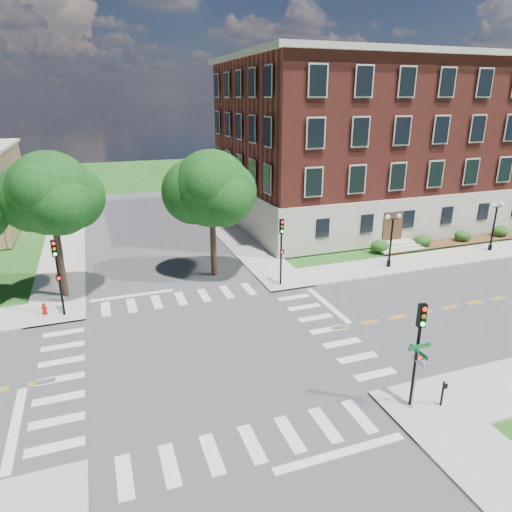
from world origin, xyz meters
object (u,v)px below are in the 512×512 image
object	(u,v)px
twin_lamp_east	(494,224)
street_sign_pole	(417,364)
twin_lamp_west	(391,237)
fire_hydrant	(44,309)
traffic_signal_ne	(281,244)
push_button_post	(443,392)
traffic_signal_nw	(57,268)
traffic_signal_se	(418,342)

from	to	relation	value
twin_lamp_east	street_sign_pole	world-z (taller)	twin_lamp_east
twin_lamp_west	fire_hydrant	distance (m)	24.99
traffic_signal_ne	twin_lamp_west	size ratio (longest dim) A/B	1.13
push_button_post	street_sign_pole	bearing A→B (deg)	166.72
traffic_signal_nw	traffic_signal_ne	bearing A→B (deg)	-0.26
twin_lamp_west	fire_hydrant	size ratio (longest dim) A/B	5.64
traffic_signal_se	fire_hydrant	distance (m)	21.72
street_sign_pole	push_button_post	xyz separation A→B (m)	(1.30, -0.31, -1.51)
traffic_signal_ne	traffic_signal_nw	size ratio (longest dim) A/B	1.00
street_sign_pole	twin_lamp_west	bearing A→B (deg)	57.92
push_button_post	traffic_signal_nw	bearing A→B (deg)	136.37
twin_lamp_east	twin_lamp_west	bearing A→B (deg)	-177.68
twin_lamp_west	traffic_signal_ne	bearing A→B (deg)	-176.91
traffic_signal_nw	twin_lamp_west	world-z (taller)	traffic_signal_nw
traffic_signal_ne	traffic_signal_nw	xyz separation A→B (m)	(-14.35, 0.07, 0.00)
fire_hydrant	twin_lamp_west	bearing A→B (deg)	-0.10
traffic_signal_se	twin_lamp_west	size ratio (longest dim) A/B	1.13
street_sign_pole	fire_hydrant	world-z (taller)	street_sign_pole
traffic_signal_se	street_sign_pole	size ratio (longest dim) A/B	1.55
traffic_signal_se	street_sign_pole	world-z (taller)	traffic_signal_se
twin_lamp_west	street_sign_pole	xyz separation A→B (m)	(-9.44, -15.06, -0.21)
traffic_signal_ne	twin_lamp_east	bearing A→B (deg)	2.68
traffic_signal_ne	fire_hydrant	bearing A→B (deg)	177.95
traffic_signal_se	fire_hydrant	world-z (taller)	traffic_signal_se
traffic_signal_se	push_button_post	size ratio (longest dim) A/B	4.00
traffic_signal_nw	twin_lamp_west	bearing A→B (deg)	1.07
traffic_signal_ne	traffic_signal_nw	world-z (taller)	same
traffic_signal_nw	fire_hydrant	xyz separation A→B (m)	(-1.12, 0.49, -2.72)
traffic_signal_ne	twin_lamp_west	xyz separation A→B (m)	(9.44, 0.51, -0.66)
traffic_signal_ne	street_sign_pole	distance (m)	14.57
twin_lamp_west	traffic_signal_se	bearing A→B (deg)	-122.18
traffic_signal_ne	street_sign_pole	xyz separation A→B (m)	(0.00, -14.55, -0.88)
traffic_signal_se	twin_lamp_west	bearing A→B (deg)	57.82
traffic_signal_nw	fire_hydrant	bearing A→B (deg)	156.50
twin_lamp_east	fire_hydrant	distance (m)	35.72
traffic_signal_se	street_sign_pole	xyz separation A→B (m)	(-0.09, -0.20, -0.88)
street_sign_pole	traffic_signal_nw	bearing A→B (deg)	134.48
traffic_signal_ne	twin_lamp_west	distance (m)	9.48
traffic_signal_nw	push_button_post	size ratio (longest dim) A/B	4.00
push_button_post	fire_hydrant	distance (m)	22.78
traffic_signal_ne	traffic_signal_nw	distance (m)	14.35
twin_lamp_east	push_button_post	world-z (taller)	twin_lamp_east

